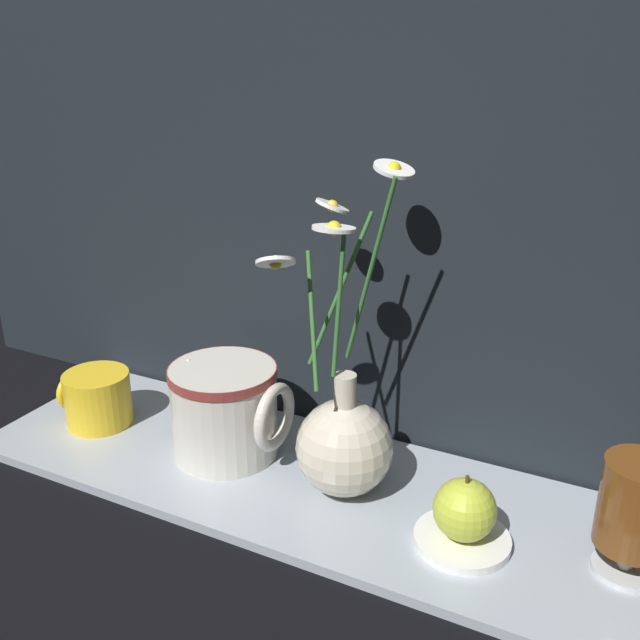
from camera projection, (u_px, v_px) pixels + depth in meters
ground_plane at (310, 487)px, 0.87m from camera, size 6.00×6.00×0.00m
shelf at (310, 483)px, 0.87m from camera, size 0.87×0.26×0.01m
backdrop_wall at (369, 1)px, 0.79m from camera, size 1.37×0.02×1.10m
vase_with_flowers at (345, 438)px, 0.82m from camera, size 0.15×0.16×0.38m
yellow_mug at (97, 398)px, 0.98m from camera, size 0.10×0.09×0.07m
ceramic_pitcher at (226, 407)px, 0.90m from camera, size 0.16×0.14×0.13m
tea_glass at (636, 508)px, 0.69m from camera, size 0.07×0.07×0.13m
saucer_plate at (462, 540)px, 0.75m from camera, size 0.10×0.10×0.01m
orange_fruit at (465, 510)px, 0.74m from camera, size 0.07×0.07×0.07m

